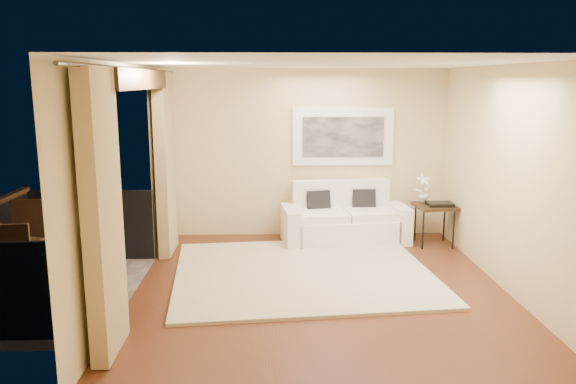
{
  "coord_description": "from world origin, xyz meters",
  "views": [
    {
      "loc": [
        -0.61,
        -6.51,
        2.51
      ],
      "look_at": [
        -0.36,
        0.81,
        1.05
      ],
      "focal_mm": 35.0,
      "sensor_mm": 36.0,
      "label": 1
    }
  ],
  "objects_px": {
    "orchid": "(423,188)",
    "balcony_chair_far": "(35,232)",
    "side_table": "(435,209)",
    "balcony_chair_near": "(7,268)",
    "bistro_table": "(8,250)",
    "sofa": "(344,220)"
  },
  "relations": [
    {
      "from": "bistro_table",
      "to": "balcony_chair_far",
      "type": "height_order",
      "value": "balcony_chair_far"
    },
    {
      "from": "side_table",
      "to": "orchid",
      "type": "distance_m",
      "value": 0.36
    },
    {
      "from": "balcony_chair_far",
      "to": "balcony_chair_near",
      "type": "bearing_deg",
      "value": 101.31
    },
    {
      "from": "sofa",
      "to": "balcony_chair_near",
      "type": "xyz_separation_m",
      "value": [
        -3.9,
        -2.98,
        0.28
      ]
    },
    {
      "from": "side_table",
      "to": "balcony_chair_far",
      "type": "height_order",
      "value": "balcony_chair_far"
    },
    {
      "from": "side_table",
      "to": "bistro_table",
      "type": "height_order",
      "value": "bistro_table"
    },
    {
      "from": "bistro_table",
      "to": "orchid",
      "type": "bearing_deg",
      "value": 22.08
    },
    {
      "from": "orchid",
      "to": "balcony_chair_near",
      "type": "xyz_separation_m",
      "value": [
        -5.11,
        -2.84,
        -0.26
      ]
    },
    {
      "from": "orchid",
      "to": "side_table",
      "type": "bearing_deg",
      "value": -41.91
    },
    {
      "from": "side_table",
      "to": "bistro_table",
      "type": "xyz_separation_m",
      "value": [
        -5.54,
        -2.05,
        0.03
      ]
    },
    {
      "from": "side_table",
      "to": "orchid",
      "type": "relative_size",
      "value": 1.36
    },
    {
      "from": "orchid",
      "to": "balcony_chair_far",
      "type": "relative_size",
      "value": 0.44
    },
    {
      "from": "balcony_chair_near",
      "to": "bistro_table",
      "type": "bearing_deg",
      "value": 102.86
    },
    {
      "from": "balcony_chair_near",
      "to": "balcony_chair_far",
      "type": "bearing_deg",
      "value": 90.71
    },
    {
      "from": "orchid",
      "to": "balcony_chair_near",
      "type": "height_order",
      "value": "orchid"
    },
    {
      "from": "side_table",
      "to": "balcony_chair_near",
      "type": "xyz_separation_m",
      "value": [
        -5.26,
        -2.7,
        0.03
      ]
    },
    {
      "from": "side_table",
      "to": "balcony_chair_far",
      "type": "xyz_separation_m",
      "value": [
        -5.53,
        -1.31,
        0.04
      ]
    },
    {
      "from": "side_table",
      "to": "bistro_table",
      "type": "distance_m",
      "value": 5.91
    },
    {
      "from": "bistro_table",
      "to": "balcony_chair_far",
      "type": "relative_size",
      "value": 0.66
    },
    {
      "from": "bistro_table",
      "to": "balcony_chair_near",
      "type": "distance_m",
      "value": 0.71
    },
    {
      "from": "sofa",
      "to": "orchid",
      "type": "height_order",
      "value": "orchid"
    },
    {
      "from": "sofa",
      "to": "balcony_chair_far",
      "type": "xyz_separation_m",
      "value": [
        -4.17,
        -1.58,
        0.28
      ]
    }
  ]
}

